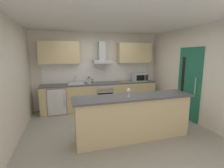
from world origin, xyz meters
TOP-DOWN VIEW (x-y plane):
  - ground at (0.00, 0.00)m, footprint 5.41×4.67m
  - ceiling at (0.00, 0.00)m, footprint 5.41×4.67m
  - wall_back at (0.00, 1.89)m, footprint 5.41×0.12m
  - wall_left at (-2.26, 0.00)m, footprint 0.12×4.67m
  - wall_right at (2.26, 0.00)m, footprint 0.12×4.67m
  - backsplash_tile at (0.00, 1.82)m, footprint 3.75×0.02m
  - counter_back at (0.00, 1.51)m, footprint 3.88×0.60m
  - counter_island at (0.22, -0.72)m, footprint 2.62×0.64m
  - upper_cabinets at (0.00, 1.66)m, footprint 3.83×0.32m
  - side_door at (2.19, -0.12)m, footprint 0.08×0.85m
  - oven at (0.08, 1.49)m, footprint 0.60×0.62m
  - refrigerator at (-1.44, 1.48)m, footprint 0.58×0.60m
  - microwave at (1.44, 1.46)m, footprint 0.50×0.38m
  - sink at (-0.83, 1.50)m, footprint 0.50×0.40m
  - kettle at (-0.41, 1.45)m, footprint 0.29×0.15m
  - range_hood at (0.08, 1.62)m, footprint 0.62×0.45m
  - wine_glass at (0.09, -0.73)m, footprint 0.08×0.08m
  - chopping_board at (0.87, 1.46)m, footprint 0.35×0.24m

SIDE VIEW (x-z plane):
  - ground at x=0.00m, z-range -0.02..0.00m
  - refrigerator at x=-1.44m, z-range 0.00..0.85m
  - counter_back at x=0.00m, z-range 0.00..0.90m
  - oven at x=0.08m, z-range 0.06..0.86m
  - counter_island at x=0.22m, z-range 0.01..0.98m
  - chopping_board at x=0.87m, z-range 0.90..0.92m
  - sink at x=-0.83m, z-range 0.80..1.06m
  - kettle at x=-0.41m, z-range 0.89..1.13m
  - side_door at x=2.19m, z-range 0.00..2.05m
  - microwave at x=1.44m, z-range 0.90..1.20m
  - wine_glass at x=0.09m, z-range 1.01..1.19m
  - backsplash_tile at x=0.00m, z-range 0.90..1.56m
  - wall_back at x=0.00m, z-range 0.00..2.60m
  - wall_left at x=-2.26m, z-range 0.00..2.60m
  - wall_right at x=2.26m, z-range 0.00..2.60m
  - range_hood at x=0.08m, z-range 1.43..2.15m
  - upper_cabinets at x=0.00m, z-range 1.56..2.26m
  - ceiling at x=0.00m, z-range 2.60..2.62m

